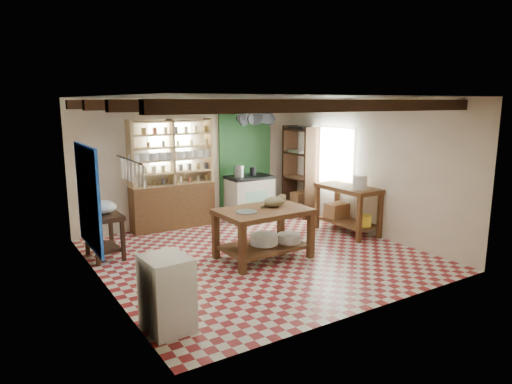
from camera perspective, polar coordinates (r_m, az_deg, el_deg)
floor at (r=7.75m, az=0.14°, el=-7.89°), size 5.00×5.00×0.02m
ceiling at (r=7.32m, az=0.15°, el=11.79°), size 5.00×5.00×0.02m
wall_back at (r=9.61m, az=-7.87°, el=3.79°), size 5.00×0.04×2.60m
wall_front at (r=5.52m, az=14.18°, el=-2.00°), size 5.00×0.04×2.60m
wall_left at (r=6.47m, az=-18.93°, el=-0.35°), size 0.04×5.00×2.60m
wall_right at (r=9.00m, az=13.75°, el=3.07°), size 0.04×5.00×2.60m
ceiling_beams at (r=7.32m, az=0.15°, el=10.85°), size 5.00×3.80×0.15m
blue_wall_patch at (r=7.37m, az=-20.24°, el=-0.65°), size 0.04×1.40×1.60m
green_wall_patch at (r=10.16m, az=-1.35°, el=4.01°), size 1.30×0.04×2.30m
window_back at (r=9.35m, az=-10.69°, el=5.96°), size 0.90×0.02×0.80m
window_right at (r=9.69m, az=9.45°, el=4.40°), size 0.02×1.30×1.20m
utensil_rail at (r=5.25m, az=-15.55°, el=2.61°), size 0.06×0.90×0.28m
pot_rack at (r=9.73m, az=-0.09°, el=9.19°), size 0.86×0.12×0.36m
shelving_unit at (r=9.25m, az=-10.45°, el=2.17°), size 1.70×0.34×2.20m
tall_rack at (r=10.22m, az=5.56°, el=2.59°), size 0.40×0.86×2.00m
work_table at (r=7.46m, az=0.93°, el=-5.24°), size 1.47×1.00×0.83m
stove at (r=9.97m, az=-0.85°, el=-0.65°), size 0.97×0.66×0.95m
prep_table at (r=7.89m, az=-18.43°, el=-5.22°), size 0.53×0.75×0.75m
white_cabinet at (r=5.31m, az=-11.10°, el=-12.32°), size 0.51×0.60×0.86m
right_counter at (r=9.04m, az=11.34°, el=-2.18°), size 0.65×1.30×0.93m
cat at (r=7.52m, az=2.30°, el=-1.22°), size 0.42×0.35×0.17m
steel_tray at (r=7.13m, az=-1.17°, el=-2.52°), size 0.34×0.34×0.02m
basin_large at (r=7.56m, az=1.03°, el=-5.92°), size 0.47×0.47×0.16m
basin_small at (r=7.67m, az=4.14°, el=-5.77°), size 0.41×0.41×0.14m
kettle_left at (r=9.74m, az=-2.12°, el=2.62°), size 0.21×0.21×0.24m
kettle_right at (r=9.92m, az=-0.37°, el=2.60°), size 0.14×0.14×0.18m
enamel_bowl at (r=7.77m, az=-18.65°, el=-1.80°), size 0.46×0.46×0.22m
white_bucket at (r=8.64m, az=12.86°, el=1.19°), size 0.27×0.27×0.27m
wicker_basket at (r=9.27m, az=10.05°, el=-2.27°), size 0.41×0.33×0.29m
yellow_tub at (r=8.76m, az=13.35°, el=-3.49°), size 0.28×0.28×0.20m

